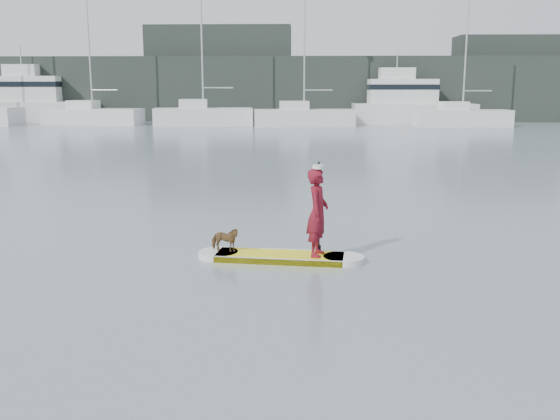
{
  "coord_description": "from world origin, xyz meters",
  "views": [
    {
      "loc": [
        -1.98,
        -8.58,
        3.38
      ],
      "look_at": [
        -2.37,
        3.27,
        1.0
      ],
      "focal_mm": 40.0,
      "sensor_mm": 36.0,
      "label": 1
    }
  ],
  "objects_px": {
    "paddleboard": "(280,257)",
    "sailboat_b": "(92,114)",
    "sailboat_e": "(461,117)",
    "sailboat_c": "(203,115)",
    "sailboat_d": "(303,116)",
    "motor_yacht_b": "(36,101)",
    "motor_yacht_a": "(408,103)",
    "paddler": "(318,213)",
    "dog": "(225,240)"
  },
  "relations": [
    {
      "from": "sailboat_b",
      "to": "motor_yacht_a",
      "type": "height_order",
      "value": "sailboat_b"
    },
    {
      "from": "sailboat_e",
      "to": "sailboat_c",
      "type": "bearing_deg",
      "value": 176.1
    },
    {
      "from": "paddler",
      "to": "sailboat_c",
      "type": "distance_m",
      "value": 42.01
    },
    {
      "from": "sailboat_c",
      "to": "sailboat_d",
      "type": "xyz_separation_m",
      "value": [
        8.49,
        -0.23,
        0.0
      ]
    },
    {
      "from": "sailboat_b",
      "to": "sailboat_c",
      "type": "distance_m",
      "value": 9.84
    },
    {
      "from": "motor_yacht_b",
      "to": "paddleboard",
      "type": "bearing_deg",
      "value": -66.64
    },
    {
      "from": "paddleboard",
      "to": "sailboat_b",
      "type": "xyz_separation_m",
      "value": [
        -17.68,
        42.11,
        0.82
      ]
    },
    {
      "from": "paddleboard",
      "to": "sailboat_b",
      "type": "distance_m",
      "value": 45.67
    },
    {
      "from": "sailboat_b",
      "to": "motor_yacht_a",
      "type": "distance_m",
      "value": 27.71
    },
    {
      "from": "sailboat_d",
      "to": "motor_yacht_a",
      "type": "distance_m",
      "value": 10.03
    },
    {
      "from": "sailboat_e",
      "to": "motor_yacht_b",
      "type": "relative_size",
      "value": 1.05
    },
    {
      "from": "dog",
      "to": "sailboat_c",
      "type": "xyz_separation_m",
      "value": [
        -6.79,
        40.91,
        0.51
      ]
    },
    {
      "from": "paddler",
      "to": "sailboat_d",
      "type": "height_order",
      "value": "sailboat_d"
    },
    {
      "from": "sailboat_e",
      "to": "motor_yacht_b",
      "type": "height_order",
      "value": "sailboat_e"
    },
    {
      "from": "paddler",
      "to": "sailboat_d",
      "type": "distance_m",
      "value": 40.89
    },
    {
      "from": "dog",
      "to": "sailboat_e",
      "type": "distance_m",
      "value": 43.27
    },
    {
      "from": "sailboat_b",
      "to": "paddler",
      "type": "bearing_deg",
      "value": -58.68
    },
    {
      "from": "sailboat_d",
      "to": "motor_yacht_b",
      "type": "relative_size",
      "value": 1.14
    },
    {
      "from": "dog",
      "to": "sailboat_b",
      "type": "height_order",
      "value": "sailboat_b"
    },
    {
      "from": "paddleboard",
      "to": "sailboat_c",
      "type": "xyz_separation_m",
      "value": [
        -7.9,
        41.04,
        0.81
      ]
    },
    {
      "from": "paddleboard",
      "to": "sailboat_e",
      "type": "relative_size",
      "value": 0.29
    },
    {
      "from": "sailboat_d",
      "to": "sailboat_e",
      "type": "bearing_deg",
      "value": -6.83
    },
    {
      "from": "sailboat_d",
      "to": "motor_yacht_b",
      "type": "bearing_deg",
      "value": 161.38
    },
    {
      "from": "paddleboard",
      "to": "motor_yacht_b",
      "type": "xyz_separation_m",
      "value": [
        -24.2,
        46.06,
        1.88
      ]
    },
    {
      "from": "paddleboard",
      "to": "dog",
      "type": "relative_size",
      "value": 5.62
    },
    {
      "from": "paddler",
      "to": "dog",
      "type": "bearing_deg",
      "value": 94.62
    },
    {
      "from": "sailboat_d",
      "to": "motor_yacht_b",
      "type": "height_order",
      "value": "sailboat_d"
    },
    {
      "from": "sailboat_c",
      "to": "paddler",
      "type": "bearing_deg",
      "value": -84.82
    },
    {
      "from": "sailboat_c",
      "to": "sailboat_e",
      "type": "bearing_deg",
      "value": -7.36
    },
    {
      "from": "motor_yacht_b",
      "to": "motor_yacht_a",
      "type": "bearing_deg",
      "value": -7.16
    },
    {
      "from": "paddler",
      "to": "sailboat_e",
      "type": "bearing_deg",
      "value": -6.45
    },
    {
      "from": "sailboat_b",
      "to": "sailboat_d",
      "type": "bearing_deg",
      "value": 3.69
    },
    {
      "from": "sailboat_d",
      "to": "motor_yacht_a",
      "type": "relative_size",
      "value": 1.14
    },
    {
      "from": "paddler",
      "to": "sailboat_d",
      "type": "relative_size",
      "value": 0.14
    },
    {
      "from": "sailboat_d",
      "to": "motor_yacht_a",
      "type": "height_order",
      "value": "sailboat_d"
    },
    {
      "from": "paddler",
      "to": "motor_yacht_b",
      "type": "xyz_separation_m",
      "value": [
        -24.93,
        46.14,
        0.97
      ]
    },
    {
      "from": "sailboat_e",
      "to": "sailboat_b",
      "type": "bearing_deg",
      "value": 174.37
    },
    {
      "from": "paddleboard",
      "to": "motor_yacht_b",
      "type": "height_order",
      "value": "motor_yacht_b"
    },
    {
      "from": "paddleboard",
      "to": "paddler",
      "type": "relative_size",
      "value": 1.93
    },
    {
      "from": "paddler",
      "to": "sailboat_e",
      "type": "xyz_separation_m",
      "value": [
        12.99,
        40.86,
        -0.16
      ]
    },
    {
      "from": "paddler",
      "to": "motor_yacht_a",
      "type": "height_order",
      "value": "motor_yacht_a"
    },
    {
      "from": "dog",
      "to": "sailboat_b",
      "type": "bearing_deg",
      "value": 31.75
    },
    {
      "from": "sailboat_c",
      "to": "paddleboard",
      "type": "bearing_deg",
      "value": -85.77
    },
    {
      "from": "paddler",
      "to": "sailboat_d",
      "type": "xyz_separation_m",
      "value": [
        -0.14,
        40.89,
        -0.1
      ]
    },
    {
      "from": "motor_yacht_b",
      "to": "sailboat_e",
      "type": "bearing_deg",
      "value": -12.29
    },
    {
      "from": "sailboat_d",
      "to": "motor_yacht_b",
      "type": "distance_m",
      "value": 25.36
    },
    {
      "from": "motor_yacht_a",
      "to": "sailboat_c",
      "type": "bearing_deg",
      "value": -169.93
    },
    {
      "from": "sailboat_b",
      "to": "motor_yacht_b",
      "type": "relative_size",
      "value": 1.18
    },
    {
      "from": "sailboat_c",
      "to": "motor_yacht_b",
      "type": "height_order",
      "value": "sailboat_c"
    },
    {
      "from": "motor_yacht_b",
      "to": "sailboat_b",
      "type": "bearing_deg",
      "value": -35.59
    }
  ]
}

